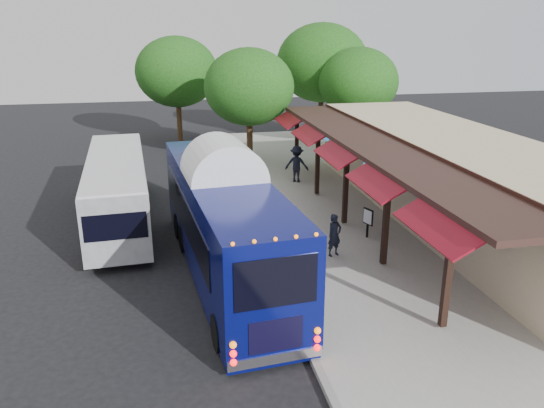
{
  "coord_description": "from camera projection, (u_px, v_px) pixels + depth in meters",
  "views": [
    {
      "loc": [
        -3.18,
        -15.22,
        7.84
      ],
      "look_at": [
        0.43,
        2.31,
        1.8
      ],
      "focal_mm": 35.0,
      "sensor_mm": 36.0,
      "label": 1
    }
  ],
  "objects": [
    {
      "name": "tree_left",
      "position": [
        249.0,
        87.0,
        30.61
      ],
      "size": [
        5.24,
        5.24,
        6.7
      ],
      "color": "#382314",
      "rests_on": "ground"
    },
    {
      "name": "ground",
      "position": [
        273.0,
        279.0,
        17.24
      ],
      "size": [
        90.0,
        90.0,
        0.0
      ],
      "primitive_type": "plane",
      "color": "black",
      "rests_on": "ground"
    },
    {
      "name": "sign_board",
      "position": [
        368.0,
        218.0,
        20.02
      ],
      "size": [
        0.22,
        0.51,
        1.15
      ],
      "rotation": [
        0.0,
        0.0,
        0.35
      ],
      "color": "black",
      "rests_on": "sidewalk"
    },
    {
      "name": "ped_a",
      "position": [
        334.0,
        235.0,
        18.45
      ],
      "size": [
        0.65,
        0.54,
        1.52
      ],
      "primitive_type": "imported",
      "rotation": [
        0.0,
        0.0,
        0.37
      ],
      "color": "black",
      "rests_on": "sidewalk"
    },
    {
      "name": "tree_right",
      "position": [
        358.0,
        82.0,
        34.1
      ],
      "size": [
        5.15,
        5.15,
        6.6
      ],
      "color": "#382314",
      "rests_on": "ground"
    },
    {
      "name": "sidewalk",
      "position": [
        372.0,
        224.0,
        21.88
      ],
      "size": [
        10.0,
        40.0,
        0.15
      ],
      "primitive_type": "cube",
      "color": "#9E9B93",
      "rests_on": "ground"
    },
    {
      "name": "tree_far",
      "position": [
        177.0,
        72.0,
        36.39
      ],
      "size": [
        5.65,
        5.65,
        7.23
      ],
      "color": "#382314",
      "rests_on": "ground"
    },
    {
      "name": "ped_d",
      "position": [
        297.0,
        164.0,
        27.23
      ],
      "size": [
        1.39,
        1.14,
        1.88
      ],
      "primitive_type": "imported",
      "rotation": [
        0.0,
        0.0,
        2.72
      ],
      "color": "black",
      "rests_on": "sidewalk"
    },
    {
      "name": "city_bus",
      "position": [
        117.0,
        187.0,
        21.78
      ],
      "size": [
        2.83,
        10.4,
        2.76
      ],
      "rotation": [
        0.0,
        0.0,
        0.06
      ],
      "color": "gray",
      "rests_on": "ground"
    },
    {
      "name": "station_shelter",
      "position": [
        451.0,
        178.0,
        21.96
      ],
      "size": [
        8.15,
        20.0,
        3.6
      ],
      "color": "#C5B588",
      "rests_on": "ground"
    },
    {
      "name": "ped_c",
      "position": [
        253.0,
        186.0,
        23.79
      ],
      "size": [
        1.03,
        0.95,
        1.7
      ],
      "primitive_type": "imported",
      "rotation": [
        0.0,
        0.0,
        3.83
      ],
      "color": "black",
      "rests_on": "sidewalk"
    },
    {
      "name": "coach_bus",
      "position": [
        225.0,
        218.0,
        17.07
      ],
      "size": [
        3.39,
        11.46,
        3.61
      ],
      "rotation": [
        0.0,
        0.0,
        0.09
      ],
      "color": "#070C58",
      "rests_on": "ground"
    },
    {
      "name": "tree_mid",
      "position": [
        322.0,
        63.0,
        36.61
      ],
      "size": [
        6.32,
        6.32,
        8.09
      ],
      "color": "#382314",
      "rests_on": "ground"
    },
    {
      "name": "curb",
      "position": [
        254.0,
        233.0,
        20.94
      ],
      "size": [
        0.2,
        40.0,
        0.16
      ],
      "primitive_type": "cube",
      "color": "gray",
      "rests_on": "ground"
    },
    {
      "name": "ped_b",
      "position": [
        259.0,
        197.0,
        22.49
      ],
      "size": [
        0.79,
        0.62,
        1.58
      ],
      "primitive_type": "imported",
      "rotation": [
        0.0,
        0.0,
        3.17
      ],
      "color": "black",
      "rests_on": "sidewalk"
    }
  ]
}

